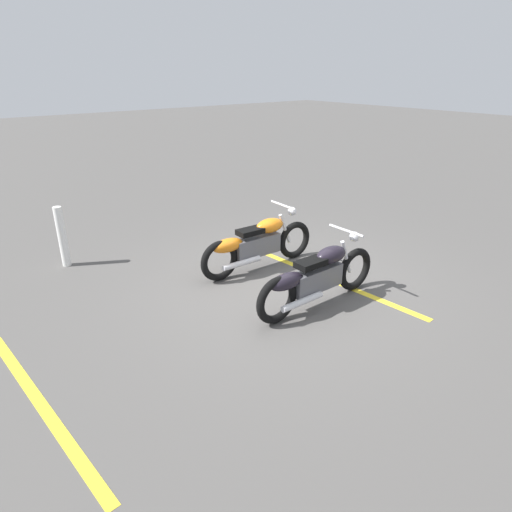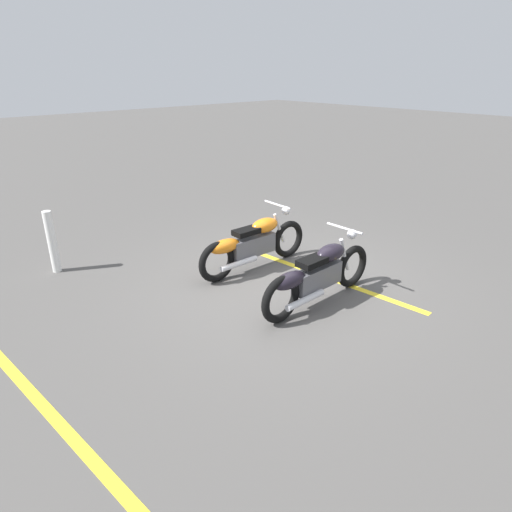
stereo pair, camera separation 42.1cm
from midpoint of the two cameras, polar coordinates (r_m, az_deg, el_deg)
ground_plane at (r=7.04m, az=5.57°, el=-3.70°), size 60.00×60.00×0.00m
motorcycle_bright_foreground at (r=7.36m, az=1.70°, el=1.59°), size 2.23×0.62×1.04m
motorcycle_dark_foreground at (r=6.29m, az=9.66°, el=-2.65°), size 2.23×0.62×1.04m
bollard_post at (r=8.07m, az=-22.26°, el=2.27°), size 0.14×0.14×1.05m
parking_stripe_near at (r=7.23m, az=11.91°, el=-3.32°), size 0.37×3.20×0.01m
parking_stripe_mid at (r=5.15m, az=-23.74°, el=-17.03°), size 0.37×3.20×0.01m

